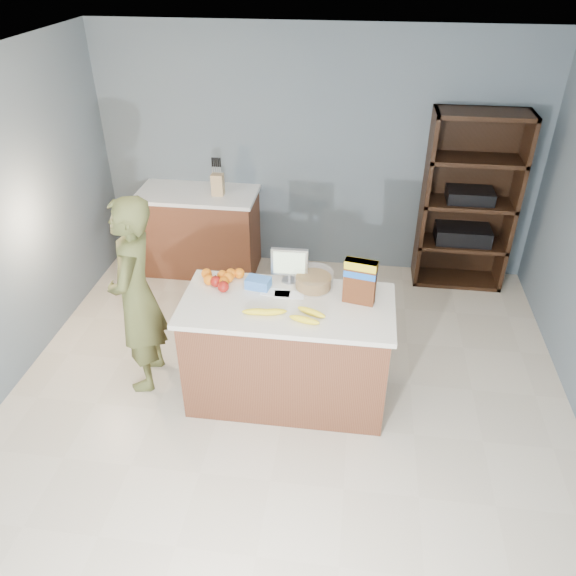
# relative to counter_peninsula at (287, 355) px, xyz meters

# --- Properties ---
(floor) EXTENTS (4.50, 5.00, 0.02)m
(floor) POSITION_rel_counter_peninsula_xyz_m (0.00, -0.30, -0.42)
(floor) COLOR beige
(floor) RESTS_ON ground
(walls) EXTENTS (4.52, 5.02, 2.51)m
(walls) POSITION_rel_counter_peninsula_xyz_m (0.00, -0.30, 1.24)
(walls) COLOR slate
(walls) RESTS_ON ground
(counter_peninsula) EXTENTS (1.56, 0.76, 0.90)m
(counter_peninsula) POSITION_rel_counter_peninsula_xyz_m (0.00, 0.00, 0.00)
(counter_peninsula) COLOR brown
(counter_peninsula) RESTS_ON ground
(back_cabinet) EXTENTS (1.24, 0.62, 0.90)m
(back_cabinet) POSITION_rel_counter_peninsula_xyz_m (-1.20, 1.90, 0.04)
(back_cabinet) COLOR brown
(back_cabinet) RESTS_ON ground
(shelving_unit) EXTENTS (0.90, 0.40, 1.80)m
(shelving_unit) POSITION_rel_counter_peninsula_xyz_m (1.55, 2.05, 0.45)
(shelving_unit) COLOR black
(shelving_unit) RESTS_ON ground
(person) EXTENTS (0.46, 0.64, 1.64)m
(person) POSITION_rel_counter_peninsula_xyz_m (-1.17, 0.06, 0.40)
(person) COLOR brown
(person) RESTS_ON ground
(knife_block) EXTENTS (0.12, 0.10, 0.31)m
(knife_block) POSITION_rel_counter_peninsula_xyz_m (-0.96, 1.87, 0.60)
(knife_block) COLOR tan
(knife_block) RESTS_ON back_cabinet
(envelopes) EXTENTS (0.33, 0.14, 0.00)m
(envelopes) POSITION_rel_counter_peninsula_xyz_m (-0.05, 0.12, 0.49)
(envelopes) COLOR white
(envelopes) RESTS_ON counter_peninsula
(bananas) EXTENTS (0.60, 0.22, 0.05)m
(bananas) POSITION_rel_counter_peninsula_xyz_m (0.02, -0.17, 0.51)
(bananas) COLOR yellow
(bananas) RESTS_ON counter_peninsula
(apples) EXTENTS (0.16, 0.15, 0.09)m
(apples) POSITION_rel_counter_peninsula_xyz_m (-0.53, 0.12, 0.53)
(apples) COLOR maroon
(apples) RESTS_ON counter_peninsula
(oranges) EXTENTS (0.33, 0.23, 0.08)m
(oranges) POSITION_rel_counter_peninsula_xyz_m (-0.53, 0.24, 0.53)
(oranges) COLOR orange
(oranges) RESTS_ON counter_peninsula
(blue_carton) EXTENTS (0.20, 0.15, 0.08)m
(blue_carton) POSITION_rel_counter_peninsula_xyz_m (-0.24, 0.18, 0.52)
(blue_carton) COLOR blue
(blue_carton) RESTS_ON counter_peninsula
(salad_bowl) EXTENTS (0.30, 0.30, 0.13)m
(salad_bowl) POSITION_rel_counter_peninsula_xyz_m (0.17, 0.25, 0.54)
(salad_bowl) COLOR #267219
(salad_bowl) RESTS_ON counter_peninsula
(tv) EXTENTS (0.28, 0.12, 0.28)m
(tv) POSITION_rel_counter_peninsula_xyz_m (-0.02, 0.30, 0.64)
(tv) COLOR silver
(tv) RESTS_ON counter_peninsula
(cereal_box) EXTENTS (0.24, 0.13, 0.34)m
(cereal_box) POSITION_rel_counter_peninsula_xyz_m (0.51, 0.09, 0.68)
(cereal_box) COLOR #592B14
(cereal_box) RESTS_ON counter_peninsula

